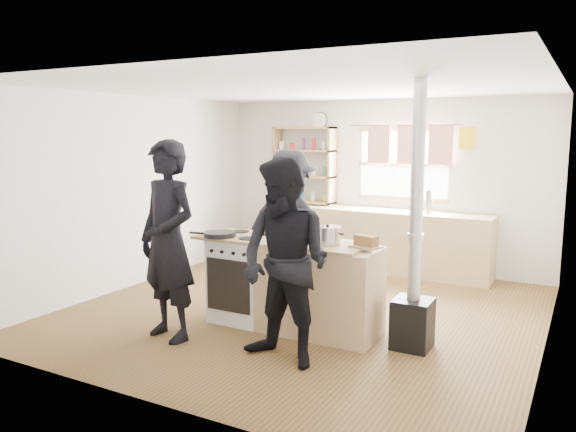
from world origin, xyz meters
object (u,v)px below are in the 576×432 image
Objects in this scene: thermos at (428,203)px; skillet_greens at (220,234)px; cooking_island at (293,284)px; stockpot_stove at (270,226)px; bread_board at (366,242)px; person_near_left at (168,241)px; person_far at (289,225)px; person_near_right at (285,263)px; roast_tray at (289,236)px; stockpot_counter at (328,235)px; flue_heater at (414,280)px.

skillet_greens is at bearing -115.89° from thermos.
cooking_island is 0.71m from stockpot_stove.
stockpot_stove is at bearing -112.53° from thermos.
person_near_left reaches higher than bread_board.
person_far is (-1.23, -1.80, -0.15)m from thermos.
roast_tray is at bearing 125.83° from person_near_right.
thermos is at bearing 92.59° from bread_board.
person_near_right is (0.36, -0.82, 0.44)m from cooking_island.
stockpot_stove reaches higher than skillet_greens.
person_near_left is (-0.94, -0.82, 0.51)m from cooking_island.
cooking_island is at bearing 176.50° from stockpot_counter.
person_near_left is at bearing -137.33° from roast_tray.
skillet_greens is at bearing 160.03° from person_near_right.
roast_tray is 0.23× the size of person_near_right.
stockpot_stove is at bearing 92.66° from person_far.
roast_tray is at bearing 14.54° from skillet_greens.
roast_tray is 1.57× the size of stockpot_counter.
person_far reaches higher than stockpot_stove.
stockpot_stove is 0.83m from stockpot_counter.
person_near_right is at bearing 107.42° from person_far.
stockpot_counter is 1.39m from person_far.
skillet_greens is at bearing -172.96° from flue_heater.
stockpot_counter is 0.14× the size of person_near_left.
person_far is at bearing 102.66° from stockpot_stove.
person_near_right reaches higher than person_far.
skillet_greens is 0.21× the size of person_near_left.
skillet_greens is 1.77× the size of stockpot_stove.
cooking_island is at bearing -1.30° from roast_tray.
person_far is at bearing 134.20° from stockpot_counter.
thermos is at bearing 67.47° from stockpot_stove.
person_near_left reaches higher than cooking_island.
person_near_right reaches higher than cooking_island.
bread_board is 1.91m from person_near_left.
stockpot_stove is at bearing 135.28° from person_near_right.
flue_heater is 2.38m from person_near_left.
stockpot_stove is 0.13× the size of person_near_right.
flue_heater is 1.38× the size of person_near_right.
skillet_greens is 0.75m from roast_tray.
bread_board is at bearing -173.45° from flue_heater.
skillet_greens is 2.06m from flue_heater.
thermos reaches higher than stockpot_stove.
cooking_island is 0.51m from roast_tray.
stockpot_counter is at bearing -3.25° from roast_tray.
person_near_right is at bearing 12.52° from person_near_left.
thermos is 0.74× the size of skillet_greens.
cooking_island is 6.11× the size of bread_board.
cooking_island is (-0.66, -2.77, -0.58)m from thermos.
cooking_island is 0.94m from bread_board.
thermos reaches higher than roast_tray.
person_near_right is (1.30, -0.00, -0.07)m from person_near_left.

